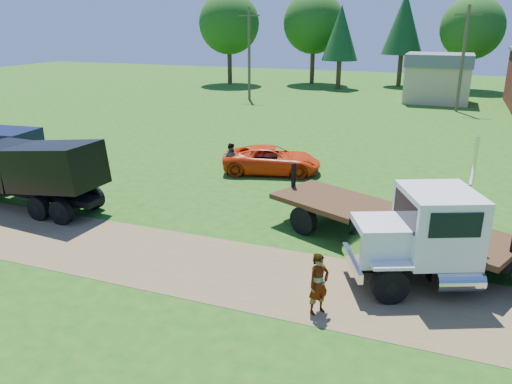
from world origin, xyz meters
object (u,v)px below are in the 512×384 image
(orange_pickup, at_px, (272,160))
(flatbed_trailer, at_px, (384,221))
(black_dump_truck, at_px, (32,170))
(white_semi_tractor, at_px, (439,238))
(spectator_a, at_px, (319,284))

(orange_pickup, relative_size, flatbed_trailer, 0.57)
(black_dump_truck, height_order, flatbed_trailer, black_dump_truck)
(white_semi_tractor, distance_m, flatbed_trailer, 2.90)
(white_semi_tractor, relative_size, flatbed_trailer, 0.82)
(white_semi_tractor, height_order, orange_pickup, white_semi_tractor)
(black_dump_truck, xyz_separation_m, spectator_a, (13.30, -3.59, -0.82))
(orange_pickup, bearing_deg, black_dump_truck, 123.72)
(black_dump_truck, height_order, orange_pickup, black_dump_truck)
(white_semi_tractor, relative_size, orange_pickup, 1.45)
(flatbed_trailer, bearing_deg, white_semi_tractor, -26.06)
(spectator_a, bearing_deg, black_dump_truck, 112.06)
(white_semi_tractor, distance_m, black_dump_truck, 16.22)
(spectator_a, bearing_deg, orange_pickup, 61.93)
(white_semi_tractor, distance_m, spectator_a, 4.11)
(white_semi_tractor, bearing_deg, spectator_a, -159.10)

